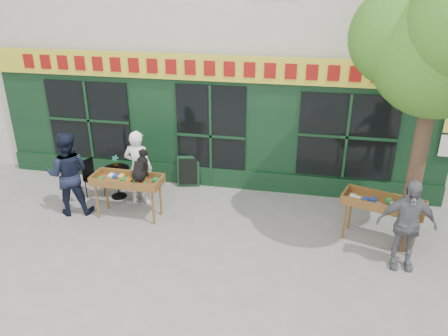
{
  "coord_description": "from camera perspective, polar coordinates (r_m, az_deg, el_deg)",
  "views": [
    {
      "loc": [
        2.33,
        -7.49,
        4.9
      ],
      "look_at": [
        0.7,
        0.5,
        1.33
      ],
      "focal_mm": 35.0,
      "sensor_mm": 36.0,
      "label": 1
    }
  ],
  "objects": [
    {
      "name": "book_cart_center",
      "position": [
        9.67,
        -12.5,
        -1.9
      ],
      "size": [
        1.51,
        0.65,
        0.99
      ],
      "rotation": [
        0.0,
        0.0,
        -0.02
      ],
      "color": "brown",
      "rests_on": "ground"
    },
    {
      "name": "potted_plant",
      "position": [
        10.56,
        -13.99,
        0.78
      ],
      "size": [
        0.17,
        0.12,
        0.32
      ],
      "primitive_type": "imported",
      "rotation": [
        0.0,
        0.0,
        -0.03
      ],
      "color": "gray",
      "rests_on": "bistro_table"
    },
    {
      "name": "street_tree",
      "position": [
        8.13,
        26.86,
        15.64
      ],
      "size": [
        3.05,
        2.9,
        5.6
      ],
      "color": "#382619",
      "rests_on": "ground"
    },
    {
      "name": "bistro_table",
      "position": [
        10.71,
        -13.79,
        -1.09
      ],
      "size": [
        0.6,
        0.6,
        0.76
      ],
      "color": "black",
      "rests_on": "ground"
    },
    {
      "name": "ground",
      "position": [
        9.25,
        -4.91,
        -8.46
      ],
      "size": [
        80.0,
        80.0,
        0.0
      ],
      "primitive_type": "plane",
      "color": "slate",
      "rests_on": "ground"
    },
    {
      "name": "dog",
      "position": [
        9.31,
        -10.9,
        0.37
      ],
      "size": [
        0.35,
        0.61,
        0.6
      ],
      "primitive_type": null,
      "rotation": [
        0.0,
        0.0,
        -0.02
      ],
      "color": "black",
      "rests_on": "book_cart_center"
    },
    {
      "name": "bistro_chair_right",
      "position": [
        10.54,
        -10.49,
        -1.11
      ],
      "size": [
        0.49,
        0.49,
        0.95
      ],
      "rotation": [
        0.0,
        0.0,
        -1.08
      ],
      "color": "black",
      "rests_on": "ground"
    },
    {
      "name": "chalkboard",
      "position": [
        11.06,
        -4.7,
        -0.45
      ],
      "size": [
        0.59,
        0.3,
        0.79
      ],
      "rotation": [
        0.0,
        0.0,
        0.21
      ],
      "color": "black",
      "rests_on": "ground"
    },
    {
      "name": "bistro_chair_left",
      "position": [
        10.92,
        -16.98,
        -0.88
      ],
      "size": [
        0.45,
        0.45,
        0.95
      ],
      "rotation": [
        0.0,
        0.0,
        1.27
      ],
      "color": "black",
      "rests_on": "ground"
    },
    {
      "name": "book_cart_right",
      "position": [
        9.07,
        20.04,
        -4.66
      ],
      "size": [
        1.62,
        1.06,
        0.99
      ],
      "rotation": [
        0.0,
        0.0,
        -0.32
      ],
      "color": "brown",
      "rests_on": "ground"
    },
    {
      "name": "man_right",
      "position": [
        8.45,
        22.71,
        -6.84
      ],
      "size": [
        1.04,
        0.46,
        1.75
      ],
      "primitive_type": "imported",
      "rotation": [
        0.0,
        0.0,
        0.03
      ],
      "color": "#5D5E62",
      "rests_on": "ground"
    },
    {
      "name": "woman",
      "position": [
        10.18,
        -11.11,
        0.01
      ],
      "size": [
        0.66,
        0.44,
        1.79
      ],
      "primitive_type": "imported",
      "rotation": [
        0.0,
        0.0,
        3.12
      ],
      "color": "white",
      "rests_on": "ground"
    },
    {
      "name": "man_left",
      "position": [
        10.15,
        -19.68,
        -0.72
      ],
      "size": [
        1.1,
        0.97,
        1.9
      ],
      "primitive_type": "imported",
      "rotation": [
        0.0,
        0.0,
        3.46
      ],
      "color": "black",
      "rests_on": "ground"
    }
  ]
}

